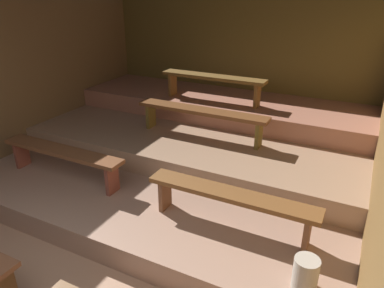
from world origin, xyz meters
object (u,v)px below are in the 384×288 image
bench_lower_right (231,199)px  bench_middle_center (201,114)px  bench_lower_left (62,155)px  pail_lower (305,274)px  bench_upper_center (213,80)px

bench_lower_right → bench_middle_center: bench_middle_center is taller
bench_lower_left → bench_lower_right: (2.29, 0.00, 0.00)m
pail_lower → bench_lower_left: bearing=171.0°
bench_upper_center → pail_lower: (2.07, -2.76, -0.77)m
bench_lower_right → pail_lower: bench_lower_right is taller
bench_lower_right → bench_middle_center: (-1.02, 1.45, 0.29)m
bench_middle_center → bench_upper_center: size_ratio=1.13×
bench_upper_center → pail_lower: size_ratio=5.81×
bench_middle_center → bench_upper_center: bearing=102.9°
bench_upper_center → bench_middle_center: bearing=-77.1°
bench_middle_center → bench_upper_center: bench_upper_center is taller
bench_lower_left → bench_middle_center: size_ratio=0.92×
bench_upper_center → bench_lower_left: bearing=-115.6°
bench_lower_left → bench_upper_center: bearing=64.4°
bench_lower_left → bench_middle_center: bench_middle_center is taller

